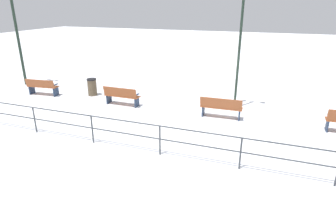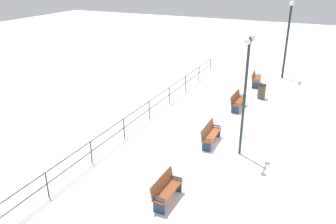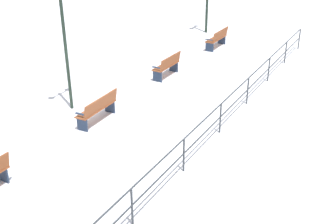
# 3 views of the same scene
# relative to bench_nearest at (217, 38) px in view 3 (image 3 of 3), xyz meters

# --- Properties ---
(ground_plane) EXTENTS (80.00, 80.00, 0.00)m
(ground_plane) POSITION_rel_bench_nearest_xyz_m (0.21, 9.22, -0.49)
(ground_plane) COLOR white
(ground_plane) RESTS_ON ground
(bench_nearest) EXTENTS (0.53, 1.65, 0.92)m
(bench_nearest) POSITION_rel_bench_nearest_xyz_m (0.00, 0.00, 0.00)
(bench_nearest) COLOR brown
(bench_nearest) RESTS_ON ground
(bench_second) EXTENTS (0.53, 1.53, 0.93)m
(bench_second) POSITION_rel_bench_nearest_xyz_m (0.22, 4.61, 0.00)
(bench_second) COLOR brown
(bench_second) RESTS_ON ground
(bench_third) EXTENTS (0.52, 1.71, 0.91)m
(bench_third) POSITION_rel_bench_nearest_xyz_m (0.21, 9.22, 0.00)
(bench_third) COLOR brown
(bench_third) RESTS_ON ground
(lamppost_middle) EXTENTS (0.25, 1.14, 4.96)m
(lamppost_middle) POSITION_rel_bench_nearest_xyz_m (1.66, 8.85, 2.91)
(lamppost_middle) COLOR #1E2D23
(lamppost_middle) RESTS_ON ground
(waterfront_railing) EXTENTS (0.05, 22.09, 1.00)m
(waterfront_railing) POSITION_rel_bench_nearest_xyz_m (-3.52, 9.22, 0.20)
(waterfront_railing) COLOR #383D42
(waterfront_railing) RESTS_ON ground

